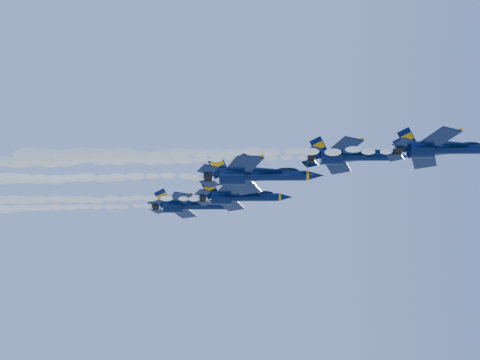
{
  "coord_description": "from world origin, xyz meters",
  "views": [
    {
      "loc": [
        -8.11,
        -77.47,
        115.8
      ],
      "look_at": [
        -8.72,
        5.88,
        153.56
      ],
      "focal_mm": 40.0,
      "sensor_mm": 36.0,
      "label": 1
    }
  ],
  "objects_px": {
    "jet_second": "(351,156)",
    "jet_fourth": "(240,197)",
    "jet_lead": "(442,149)",
    "jet_fifth": "(190,206)",
    "jet_third": "(256,175)"
  },
  "relations": [
    {
      "from": "jet_second",
      "to": "jet_fourth",
      "type": "bearing_deg",
      "value": 134.96
    },
    {
      "from": "jet_third",
      "to": "jet_fifth",
      "type": "distance_m",
      "value": 26.0
    },
    {
      "from": "jet_lead",
      "to": "jet_third",
      "type": "bearing_deg",
      "value": 152.44
    },
    {
      "from": "jet_third",
      "to": "jet_second",
      "type": "bearing_deg",
      "value": -17.65
    },
    {
      "from": "jet_third",
      "to": "jet_fourth",
      "type": "xyz_separation_m",
      "value": [
        -2.74,
        12.96,
        1.52
      ]
    },
    {
      "from": "jet_second",
      "to": "jet_fifth",
      "type": "height_order",
      "value": "jet_fifth"
    },
    {
      "from": "jet_third",
      "to": "jet_fourth",
      "type": "relative_size",
      "value": 1.13
    },
    {
      "from": "jet_lead",
      "to": "jet_fourth",
      "type": "distance_m",
      "value": 39.08
    },
    {
      "from": "jet_third",
      "to": "jet_fifth",
      "type": "xyz_separation_m",
      "value": [
        -13.02,
        22.23,
        3.47
      ]
    },
    {
      "from": "jet_second",
      "to": "jet_third",
      "type": "relative_size",
      "value": 0.81
    },
    {
      "from": "jet_lead",
      "to": "jet_fourth",
      "type": "bearing_deg",
      "value": 137.21
    },
    {
      "from": "jet_lead",
      "to": "jet_second",
      "type": "xyz_separation_m",
      "value": [
        -10.86,
        8.71,
        3.32
      ]
    },
    {
      "from": "jet_second",
      "to": "jet_fourth",
      "type": "height_order",
      "value": "jet_fourth"
    },
    {
      "from": "jet_third",
      "to": "jet_lead",
      "type": "bearing_deg",
      "value": -27.56
    },
    {
      "from": "jet_fifth",
      "to": "jet_fourth",
      "type": "bearing_deg",
      "value": -42.05
    }
  ]
}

